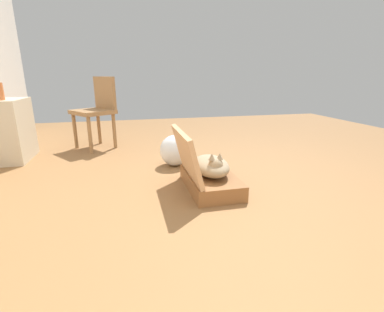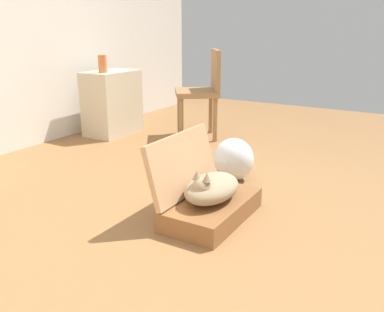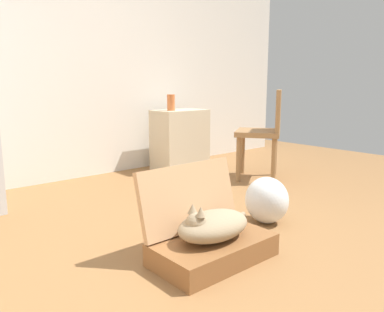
# 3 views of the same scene
# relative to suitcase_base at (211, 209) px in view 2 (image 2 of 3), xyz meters

# --- Properties ---
(ground_plane) EXTENTS (7.68, 7.68, 0.00)m
(ground_plane) POSITION_rel_suitcase_base_xyz_m (0.05, 0.05, -0.06)
(ground_plane) COLOR olive
(ground_plane) RESTS_ON ground
(suitcase_base) EXTENTS (0.66, 0.38, 0.12)m
(suitcase_base) POSITION_rel_suitcase_base_xyz_m (0.00, 0.00, 0.00)
(suitcase_base) COLOR brown
(suitcase_base) RESTS_ON ground
(suitcase_lid) EXTENTS (0.66, 0.13, 0.38)m
(suitcase_lid) POSITION_rel_suitcase_base_xyz_m (0.00, 0.20, 0.25)
(suitcase_lid) COLOR tan
(suitcase_lid) RESTS_ON suitcase_base
(cat) EXTENTS (0.52, 0.28, 0.22)m
(cat) POSITION_rel_suitcase_base_xyz_m (-0.01, 0.00, 0.14)
(cat) COLOR #998466
(cat) RESTS_ON suitcase_base
(plastic_bag_white) EXTENTS (0.29, 0.31, 0.32)m
(plastic_bag_white) POSITION_rel_suitcase_base_xyz_m (0.68, 0.18, 0.10)
(plastic_bag_white) COLOR silver
(plastic_bag_white) RESTS_ON ground
(side_table) EXTENTS (0.58, 0.37, 0.67)m
(side_table) POSITION_rel_suitcase_base_xyz_m (1.30, 1.90, 0.27)
(side_table) COLOR beige
(side_table) RESTS_ON ground
(vase_tall) EXTENTS (0.08, 0.08, 0.17)m
(vase_tall) POSITION_rel_suitcase_base_xyz_m (1.16, 1.87, 0.69)
(vase_tall) COLOR #CC6B38
(vase_tall) RESTS_ON side_table
(chair) EXTENTS (0.62, 0.61, 0.89)m
(chair) POSITION_rel_suitcase_base_xyz_m (1.66, 0.99, 0.44)
(chair) COLOR olive
(chair) RESTS_ON ground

